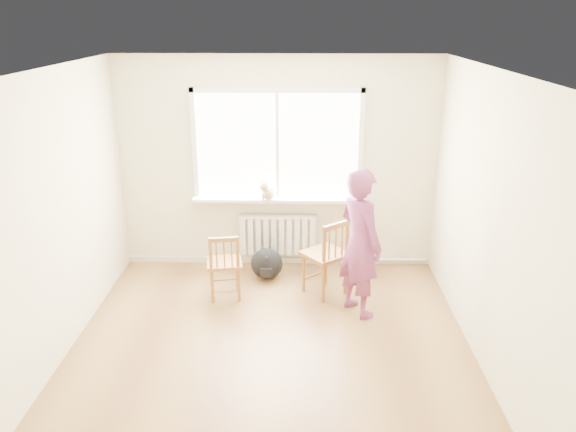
# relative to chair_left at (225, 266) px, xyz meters

# --- Properties ---
(floor) EXTENTS (4.50, 4.50, 0.00)m
(floor) POSITION_rel_chair_left_xyz_m (0.58, -1.25, -0.41)
(floor) COLOR olive
(floor) RESTS_ON ground
(ceiling) EXTENTS (4.50, 4.50, 0.00)m
(ceiling) POSITION_rel_chair_left_xyz_m (0.58, -1.25, 2.29)
(ceiling) COLOR white
(ceiling) RESTS_ON back_wall
(back_wall) EXTENTS (4.00, 0.01, 2.70)m
(back_wall) POSITION_rel_chair_left_xyz_m (0.58, 1.00, 0.94)
(back_wall) COLOR beige
(back_wall) RESTS_ON ground
(window) EXTENTS (2.12, 0.05, 1.42)m
(window) POSITION_rel_chair_left_xyz_m (0.58, 0.97, 1.26)
(window) COLOR white
(window) RESTS_ON back_wall
(windowsill) EXTENTS (2.15, 0.22, 0.04)m
(windowsill) POSITION_rel_chair_left_xyz_m (0.58, 0.89, 0.52)
(windowsill) COLOR white
(windowsill) RESTS_ON back_wall
(radiator) EXTENTS (1.00, 0.12, 0.55)m
(radiator) POSITION_rel_chair_left_xyz_m (0.58, 0.90, 0.03)
(radiator) COLOR white
(radiator) RESTS_ON back_wall
(heating_pipe) EXTENTS (1.40, 0.04, 0.04)m
(heating_pipe) POSITION_rel_chair_left_xyz_m (1.83, 0.94, -0.33)
(heating_pipe) COLOR silver
(heating_pipe) RESTS_ON back_wall
(baseboard) EXTENTS (4.00, 0.03, 0.08)m
(baseboard) POSITION_rel_chair_left_xyz_m (0.58, 0.98, -0.37)
(baseboard) COLOR beige
(baseboard) RESTS_ON ground
(chair_left) EXTENTS (0.45, 0.44, 0.81)m
(chair_left) POSITION_rel_chair_left_xyz_m (0.00, 0.00, 0.00)
(chair_left) COLOR #9C622D
(chair_left) RESTS_ON floor
(chair_right) EXTENTS (0.64, 0.63, 0.94)m
(chair_right) POSITION_rel_chair_left_xyz_m (1.20, 0.12, 0.07)
(chair_right) COLOR #9C622D
(chair_right) RESTS_ON floor
(person) EXTENTS (0.66, 0.72, 1.65)m
(person) POSITION_rel_chair_left_xyz_m (1.51, -0.29, 0.42)
(person) COLOR #C94377
(person) RESTS_ON floor
(cat) EXTENTS (0.26, 0.41, 0.28)m
(cat) POSITION_rel_chair_left_xyz_m (0.46, 0.80, 0.66)
(cat) COLOR beige
(cat) RESTS_ON windowsill
(backpack) EXTENTS (0.43, 0.35, 0.40)m
(backpack) POSITION_rel_chair_left_xyz_m (0.46, 0.52, -0.21)
(backpack) COLOR black
(backpack) RESTS_ON floor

